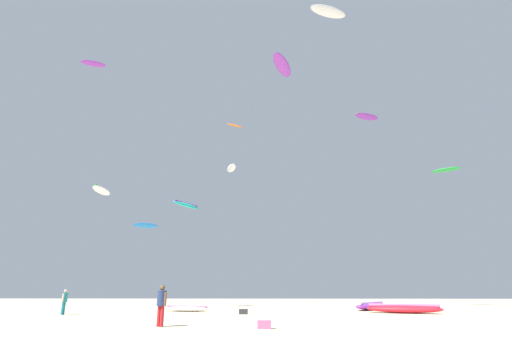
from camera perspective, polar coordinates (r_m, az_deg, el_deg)
person_foreground at (r=18.07m, az=-13.99°, el=-18.86°), size 0.49×0.39×1.72m
person_midground at (r=28.65m, az=-26.80°, el=-17.18°), size 0.35×0.51×1.54m
kite_grounded_near at (r=30.04m, az=-10.34°, el=-19.98°), size 3.64×1.91×0.42m
kite_grounded_mid at (r=33.42m, az=16.92°, el=-19.10°), size 4.26×5.19×0.63m
kite_grounded_far at (r=29.28m, az=21.30°, el=-19.02°), size 5.11×3.16×0.60m
cooler_box at (r=16.71m, az=1.26°, el=-22.37°), size 0.56×0.36×0.32m
gear_bag at (r=26.46m, az=-1.90°, el=-20.66°), size 0.56×0.36×0.32m
kite_aloft_0 at (r=57.26m, az=-3.19°, el=6.45°), size 2.55×2.03×0.62m
kite_aloft_1 at (r=44.35m, az=26.61°, el=-0.17°), size 2.88×2.17×0.39m
kite_aloft_2 at (r=53.45m, az=-16.23°, el=-8.19°), size 3.37×2.31×0.79m
kite_aloft_3 at (r=39.87m, az=-23.21°, el=14.26°), size 2.29×1.41×0.49m
kite_aloft_4 at (r=57.47m, az=16.27°, el=7.49°), size 4.00×2.56×0.87m
kite_aloft_5 at (r=37.90m, az=-10.42°, el=-5.40°), size 2.69×3.66×0.77m
kite_aloft_6 at (r=46.78m, az=-3.72°, el=0.05°), size 1.85×3.14×0.73m
kite_aloft_7 at (r=34.06m, az=3.96°, el=15.19°), size 2.34×4.07×0.60m
kite_aloft_8 at (r=41.41m, az=10.77°, el=22.14°), size 4.06×2.49×0.88m
kite_aloft_9 at (r=37.22m, az=-22.14°, el=-3.07°), size 1.11×3.39×0.51m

